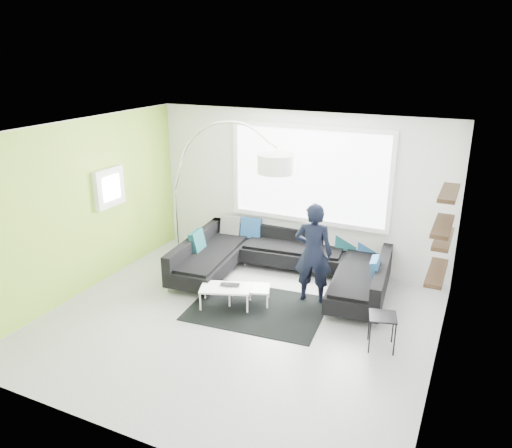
# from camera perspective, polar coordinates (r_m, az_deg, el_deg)

# --- Properties ---
(ground) EXTENTS (5.50, 5.50, 0.00)m
(ground) POSITION_cam_1_polar(r_m,az_deg,el_deg) (7.48, -2.26, -11.22)
(ground) COLOR gray
(ground) RESTS_ON ground
(room_shell) EXTENTS (5.54, 5.04, 2.82)m
(room_shell) POSITION_cam_1_polar(r_m,az_deg,el_deg) (6.90, -1.40, 2.56)
(room_shell) COLOR silver
(room_shell) RESTS_ON ground
(sectional_sofa) EXTENTS (3.67, 2.48, 0.75)m
(sectional_sofa) POSITION_cam_1_polar(r_m,az_deg,el_deg) (8.54, 3.10, -4.63)
(sectional_sofa) COLOR black
(sectional_sofa) RESTS_ON ground
(rug) EXTENTS (2.15, 1.65, 0.01)m
(rug) POSITION_cam_1_polar(r_m,az_deg,el_deg) (7.83, 0.16, -9.63)
(rug) COLOR black
(rug) RESTS_ON ground
(coffee_table) EXTENTS (1.13, 0.88, 0.32)m
(coffee_table) POSITION_cam_1_polar(r_m,az_deg,el_deg) (7.89, -2.12, -8.11)
(coffee_table) COLOR white
(coffee_table) RESTS_ON ground
(arc_lamp) EXTENTS (2.75, 1.71, 2.72)m
(arc_lamp) POSITION_cam_1_polar(r_m,az_deg,el_deg) (9.31, -9.25, 3.91)
(arc_lamp) COLOR silver
(arc_lamp) RESTS_ON ground
(side_table) EXTENTS (0.43, 0.43, 0.49)m
(side_table) POSITION_cam_1_polar(r_m,az_deg,el_deg) (7.01, 14.15, -11.84)
(side_table) COLOR black
(side_table) RESTS_ON ground
(person) EXTENTS (0.72, 0.58, 1.62)m
(person) POSITION_cam_1_polar(r_m,az_deg,el_deg) (7.79, 6.56, -3.33)
(person) COLOR black
(person) RESTS_ON ground
(laptop) EXTENTS (0.41, 0.36, 0.02)m
(laptop) POSITION_cam_1_polar(r_m,az_deg,el_deg) (7.79, -3.04, -7.09)
(laptop) COLOR black
(laptop) RESTS_ON coffee_table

